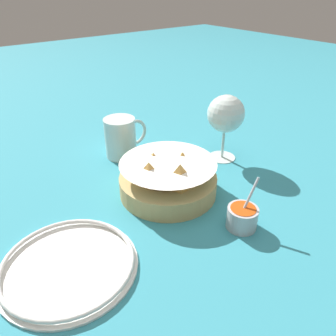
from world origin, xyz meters
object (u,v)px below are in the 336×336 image
beer_mug (121,139)px  side_plate (68,264)px  sauce_cup (242,217)px  wine_glass (226,116)px  food_basket (168,179)px

beer_mug → side_plate: 0.39m
sauce_cup → beer_mug: 0.39m
wine_glass → side_plate: bearing=-166.9°
food_basket → sauce_cup: size_ratio=2.12×
food_basket → sauce_cup: (0.04, -0.18, -0.01)m
food_basket → wine_glass: bearing=10.6°
wine_glass → food_basket: bearing=-169.4°
wine_glass → side_plate: wine_glass is taller
wine_glass → sauce_cup: bearing=-128.4°
beer_mug → side_plate: bearing=-134.1°
beer_mug → side_plate: beer_mug is taller
wine_glass → side_plate: (-0.47, -0.11, -0.11)m
beer_mug → food_basket: bearing=-92.8°
sauce_cup → beer_mug: beer_mug is taller
sauce_cup → wine_glass: wine_glass is taller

